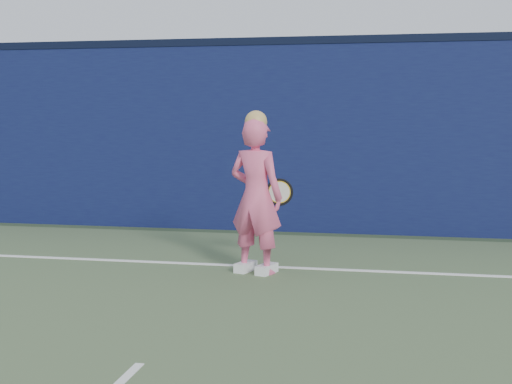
# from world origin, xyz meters

# --- Properties ---
(backstop_wall) EXTENTS (24.00, 0.40, 2.50)m
(backstop_wall) POSITION_xyz_m (0.00, 6.50, 1.25)
(backstop_wall) COLOR #0D113C
(backstop_wall) RESTS_ON ground
(wall_cap) EXTENTS (24.00, 0.42, 0.10)m
(wall_cap) POSITION_xyz_m (0.00, 6.50, 2.55)
(wall_cap) COLOR black
(wall_cap) RESTS_ON backstop_wall
(player) EXTENTS (0.65, 0.52, 1.62)m
(player) POSITION_xyz_m (0.21, 3.73, 0.78)
(player) COLOR #E85A85
(player) RESTS_ON ground
(racket) EXTENTS (0.54, 0.12, 0.29)m
(racket) POSITION_xyz_m (0.34, 4.19, 0.76)
(racket) COLOR black
(racket) RESTS_ON ground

